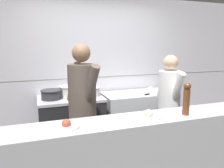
{
  "coord_description": "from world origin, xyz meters",
  "views": [
    {
      "loc": [
        -1.03,
        -2.29,
        1.74
      ],
      "look_at": [
        0.04,
        0.78,
        1.15
      ],
      "focal_mm": 35.0,
      "sensor_mm": 36.0,
      "label": 1
    }
  ],
  "objects": [
    {
      "name": "plated_dish_appetiser",
      "position": [
        0.08,
        -0.28,
        0.98
      ],
      "size": [
        0.27,
        0.27,
        0.09
      ],
      "color": "white",
      "rests_on": "pass_counter"
    },
    {
      "name": "oven_range",
      "position": [
        -0.54,
        1.18,
        0.45
      ],
      "size": [
        1.03,
        0.71,
        0.9
      ],
      "color": "#232326",
      "rests_on": "ground_plane"
    },
    {
      "name": "chef_head_cook",
      "position": [
        -0.5,
        0.41,
        0.98
      ],
      "size": [
        0.45,
        0.76,
        1.75
      ],
      "rotation": [
        0.0,
        0.0,
        0.31
      ],
      "color": "black",
      "rests_on": "ground_plane"
    },
    {
      "name": "prep_counter",
      "position": [
        0.66,
        1.18,
        0.44
      ],
      "size": [
        1.24,
        0.65,
        0.88
      ],
      "color": "#B7BABF",
      "rests_on": "ground_plane"
    },
    {
      "name": "sauce_pot",
      "position": [
        -0.56,
        1.22,
        1.0
      ],
      "size": [
        0.32,
        0.32,
        0.18
      ],
      "color": "beige",
      "rests_on": "oven_range"
    },
    {
      "name": "stock_pot",
      "position": [
        -0.84,
        1.14,
        0.98
      ],
      "size": [
        0.32,
        0.32,
        0.15
      ],
      "color": "#2D2D33",
      "rests_on": "oven_range"
    },
    {
      "name": "pass_counter",
      "position": [
        0.12,
        -0.27,
        0.48
      ],
      "size": [
        3.18,
        0.45,
        0.96
      ],
      "color": "#B7BABF",
      "rests_on": "ground_plane"
    },
    {
      "name": "wall_back_tiled",
      "position": [
        0.0,
        1.58,
        1.3
      ],
      "size": [
        8.0,
        0.06,
        2.6
      ],
      "color": "silver",
      "rests_on": "ground_plane"
    },
    {
      "name": "chef_sous",
      "position": [
        0.81,
        0.42,
        0.89
      ],
      "size": [
        0.34,
        0.7,
        1.59
      ],
      "rotation": [
        0.0,
        0.0,
        -0.05
      ],
      "color": "black",
      "rests_on": "ground_plane"
    },
    {
      "name": "pepper_mill",
      "position": [
        0.53,
        -0.33,
        1.15
      ],
      "size": [
        0.08,
        0.08,
        0.37
      ],
      "color": "brown",
      "rests_on": "pass_counter"
    },
    {
      "name": "braising_pot",
      "position": [
        -0.18,
        1.13,
        0.98
      ],
      "size": [
        0.24,
        0.24,
        0.15
      ],
      "color": "#B7BABF",
      "rests_on": "oven_range"
    },
    {
      "name": "plated_dish_main",
      "position": [
        -0.8,
        -0.28,
        0.98
      ],
      "size": [
        0.25,
        0.25,
        0.09
      ],
      "color": "white",
      "rests_on": "pass_counter"
    },
    {
      "name": "chefs_knife",
      "position": [
        0.83,
        1.02,
        0.89
      ],
      "size": [
        0.33,
        0.15,
        0.02
      ],
      "color": "#B7BABF",
      "rests_on": "prep_counter"
    },
    {
      "name": "mixing_bowl_steel",
      "position": [
        0.96,
        1.24,
        0.93
      ],
      "size": [
        0.3,
        0.3,
        0.09
      ],
      "color": "#B7BABF",
      "rests_on": "prep_counter"
    }
  ]
}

